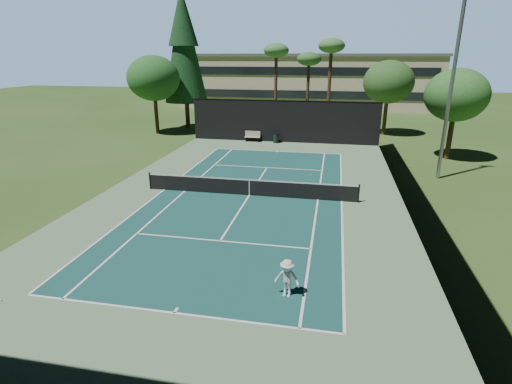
# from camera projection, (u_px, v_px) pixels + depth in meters

# --- Properties ---
(ground) EXTENTS (160.00, 160.00, 0.00)m
(ground) POSITION_uv_depth(u_px,v_px,m) (249.00, 195.00, 24.13)
(ground) COLOR #2F4F1D
(ground) RESTS_ON ground
(apron_slab) EXTENTS (18.00, 32.00, 0.01)m
(apron_slab) POSITION_uv_depth(u_px,v_px,m) (249.00, 195.00, 24.13)
(apron_slab) COLOR #5F825B
(apron_slab) RESTS_ON ground
(court_surface) EXTENTS (10.97, 23.77, 0.01)m
(court_surface) POSITION_uv_depth(u_px,v_px,m) (249.00, 195.00, 24.13)
(court_surface) COLOR #164945
(court_surface) RESTS_ON ground
(court_lines) EXTENTS (11.07, 23.87, 0.01)m
(court_lines) POSITION_uv_depth(u_px,v_px,m) (249.00, 195.00, 24.13)
(court_lines) COLOR white
(court_lines) RESTS_ON ground
(tennis_net) EXTENTS (12.90, 0.10, 1.10)m
(tennis_net) POSITION_uv_depth(u_px,v_px,m) (249.00, 187.00, 23.95)
(tennis_net) COLOR black
(tennis_net) RESTS_ON ground
(fence) EXTENTS (18.04, 32.05, 4.03)m
(fence) POSITION_uv_depth(u_px,v_px,m) (249.00, 163.00, 23.54)
(fence) COLOR black
(fence) RESTS_ON ground
(player) EXTENTS (0.99, 0.67, 1.41)m
(player) POSITION_uv_depth(u_px,v_px,m) (287.00, 278.00, 13.84)
(player) COLOR silver
(player) RESTS_ON ground
(tennis_ball_a) EXTENTS (0.06, 0.06, 0.06)m
(tennis_ball_a) POSITION_uv_depth(u_px,v_px,m) (1.00, 300.00, 13.76)
(tennis_ball_a) COLOR #D6F036
(tennis_ball_a) RESTS_ON ground
(tennis_ball_b) EXTENTS (0.07, 0.07, 0.07)m
(tennis_ball_b) POSITION_uv_depth(u_px,v_px,m) (257.00, 190.00, 25.10)
(tennis_ball_b) COLOR yellow
(tennis_ball_b) RESTS_ON ground
(tennis_ball_c) EXTENTS (0.08, 0.08, 0.08)m
(tennis_ball_c) POSITION_uv_depth(u_px,v_px,m) (311.00, 175.00, 28.15)
(tennis_ball_c) COLOR #CCD831
(tennis_ball_c) RESTS_ON ground
(tennis_ball_d) EXTENTS (0.07, 0.07, 0.07)m
(tennis_ball_d) POSITION_uv_depth(u_px,v_px,m) (219.00, 167.00, 30.27)
(tennis_ball_d) COLOR #CBDA31
(tennis_ball_d) RESTS_ON ground
(park_bench) EXTENTS (1.50, 0.45, 1.02)m
(park_bench) POSITION_uv_depth(u_px,v_px,m) (252.00, 136.00, 39.11)
(park_bench) COLOR #BEB29E
(park_bench) RESTS_ON ground
(trash_bin) EXTENTS (0.56, 0.56, 0.95)m
(trash_bin) POSITION_uv_depth(u_px,v_px,m) (276.00, 138.00, 38.46)
(trash_bin) COLOR black
(trash_bin) RESTS_ON ground
(pine_tree) EXTENTS (4.80, 4.80, 15.00)m
(pine_tree) POSITION_uv_depth(u_px,v_px,m) (183.00, 41.00, 43.64)
(pine_tree) COLOR #4B2F20
(pine_tree) RESTS_ON ground
(palm_a) EXTENTS (2.80, 2.80, 9.32)m
(palm_a) POSITION_uv_depth(u_px,v_px,m) (276.00, 54.00, 44.12)
(palm_a) COLOR #4B2E20
(palm_a) RESTS_ON ground
(palm_b) EXTENTS (2.80, 2.80, 8.42)m
(palm_b) POSITION_uv_depth(u_px,v_px,m) (309.00, 62.00, 45.61)
(palm_b) COLOR #442A1D
(palm_b) RESTS_ON ground
(palm_c) EXTENTS (2.80, 2.80, 9.77)m
(palm_c) POSITION_uv_depth(u_px,v_px,m) (331.00, 50.00, 41.96)
(palm_c) COLOR #472E1E
(palm_c) RESTS_ON ground
(decid_tree_a) EXTENTS (5.12, 5.12, 7.62)m
(decid_tree_a) POSITION_uv_depth(u_px,v_px,m) (389.00, 82.00, 40.98)
(decid_tree_a) COLOR #43321D
(decid_tree_a) RESTS_ON ground
(decid_tree_b) EXTENTS (4.80, 4.80, 7.14)m
(decid_tree_b) POSITION_uv_depth(u_px,v_px,m) (456.00, 95.00, 31.08)
(decid_tree_b) COLOR #48341E
(decid_tree_b) RESTS_ON ground
(decid_tree_c) EXTENTS (5.44, 5.44, 8.09)m
(decid_tree_c) POSITION_uv_depth(u_px,v_px,m) (154.00, 78.00, 41.52)
(decid_tree_c) COLOR #4E2F21
(decid_tree_c) RESTS_ON ground
(campus_building) EXTENTS (40.50, 12.50, 8.30)m
(campus_building) POSITION_uv_depth(u_px,v_px,m) (307.00, 80.00, 65.45)
(campus_building) COLOR beige
(campus_building) RESTS_ON ground
(light_pole) EXTENTS (0.90, 0.25, 12.22)m
(light_pole) POSITION_uv_depth(u_px,v_px,m) (452.00, 81.00, 25.42)
(light_pole) COLOR #95989D
(light_pole) RESTS_ON ground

